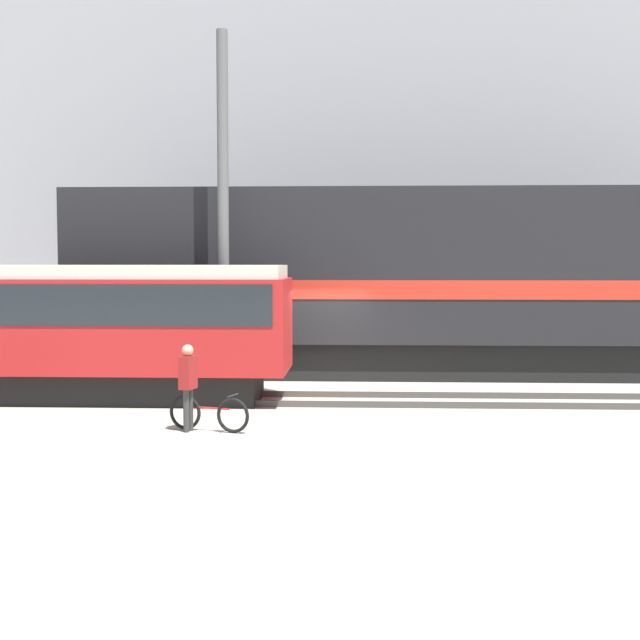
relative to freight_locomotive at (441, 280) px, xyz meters
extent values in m
plane|color=#9E998C|center=(-3.24, -2.91, -2.68)|extent=(120.00, 120.00, 0.00)
cube|color=#47423D|center=(-3.24, -5.43, -2.61)|extent=(60.00, 0.07, 0.14)
cube|color=#47423D|center=(-3.24, -3.99, -2.61)|extent=(60.00, 0.07, 0.14)
cube|color=#47423D|center=(-3.24, -0.72, -2.61)|extent=(60.00, 0.07, 0.14)
cube|color=#47423D|center=(-3.24, 0.72, -2.61)|extent=(60.00, 0.07, 0.14)
cube|color=#99999E|center=(-3.24, 9.25, 5.16)|extent=(45.85, 6.00, 15.68)
cube|color=black|center=(-0.13, 0.00, -2.18)|extent=(18.53, 2.55, 1.00)
cube|color=black|center=(-0.13, 0.00, 0.38)|extent=(20.14, 3.00, 4.13)
cube|color=red|center=(-0.13, 0.00, -0.24)|extent=(19.74, 3.04, 0.50)
cube|color=black|center=(-9.39, -4.71, -2.33)|extent=(9.78, 2.00, 0.70)
cube|color=#B21E1E|center=(-9.39, -4.71, -0.93)|extent=(11.11, 2.50, 2.10)
cube|color=#1E2328|center=(-9.39, -4.71, -0.43)|extent=(10.67, 2.54, 0.90)
cube|color=beige|center=(-9.39, -4.71, 0.27)|extent=(10.89, 2.38, 0.30)
torus|color=black|center=(-4.56, -8.42, -2.35)|extent=(0.65, 0.26, 0.66)
torus|color=black|center=(-5.51, -8.12, -2.35)|extent=(0.65, 0.26, 0.66)
cylinder|color=#B21E1E|center=(-5.03, -8.27, -2.24)|extent=(0.82, 0.29, 0.04)
cylinder|color=#B21E1E|center=(-5.37, -8.17, -2.21)|extent=(0.03, 0.03, 0.30)
cylinder|color=#262626|center=(-4.56, -8.42, -1.98)|extent=(0.15, 0.43, 0.02)
cylinder|color=#333333|center=(-5.39, -8.22, -2.28)|extent=(0.11, 0.11, 0.80)
cylinder|color=#333333|center=(-5.44, -8.38, -2.28)|extent=(0.11, 0.11, 0.80)
cube|color=maroon|center=(-5.41, -8.30, -1.57)|extent=(0.32, 0.41, 0.62)
sphere|color=tan|center=(-5.41, -8.30, -1.15)|extent=(0.22, 0.22, 0.22)
cylinder|color=#595959|center=(-5.66, -2.35, 1.78)|extent=(0.28, 0.28, 8.93)
camera|label=1|loc=(-2.16, -24.69, 0.52)|focal=50.00mm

